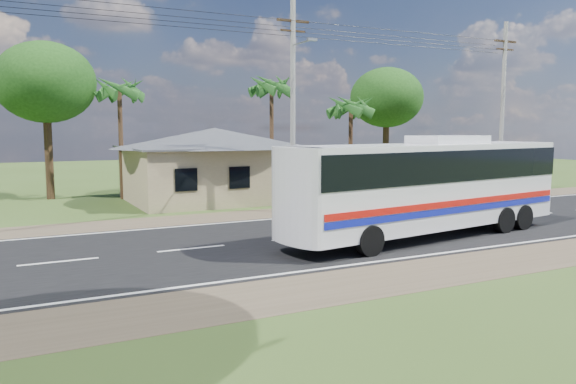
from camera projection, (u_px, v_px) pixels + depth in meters
name	position (u px, v px, depth m)	size (l,w,h in m)	color
ground	(300.00, 238.00, 22.45)	(120.00, 120.00, 0.00)	#314719
road	(300.00, 238.00, 22.45)	(120.00, 16.00, 0.03)	black
house	(215.00, 157.00, 34.13)	(12.40, 10.00, 5.00)	tan
waiting_shed	(419.00, 154.00, 35.50)	(5.20, 4.48, 3.35)	#3C2A15
concrete_barrier	(437.00, 196.00, 32.74)	(7.00, 0.30, 0.90)	#9E9E99
utility_poles	(287.00, 101.00, 28.75)	(32.80, 2.22, 11.00)	#9E9E99
palm_near	(351.00, 107.00, 35.81)	(2.80, 2.80, 6.70)	#47301E
palm_mid	(272.00, 87.00, 38.08)	(2.80, 2.80, 8.20)	#47301E
palm_far	(119.00, 90.00, 34.10)	(2.80, 2.80, 7.70)	#47301E
tree_behind_house	(45.00, 83.00, 34.04)	(6.00, 6.00, 9.61)	#47301E
tree_behind_shed	(387.00, 98.00, 43.04)	(5.60, 5.60, 9.02)	#47301E
coach_bus	(429.00, 179.00, 22.54)	(13.41, 4.57, 4.09)	silver
motorcycle	(338.00, 197.00, 32.20)	(0.56, 1.61, 0.85)	black
person	(545.00, 182.00, 36.32)	(0.66, 0.43, 1.80)	navy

